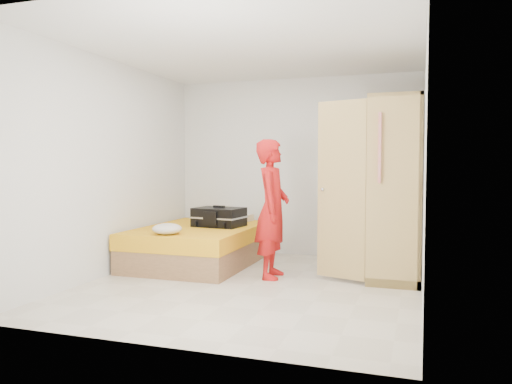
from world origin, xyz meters
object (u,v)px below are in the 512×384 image
(suitcase, at_px, (219,217))
(wardrobe, at_px, (392,193))
(bed, at_px, (199,245))
(person, at_px, (272,209))
(round_cushion, at_px, (167,229))

(suitcase, bearing_deg, wardrobe, 2.84)
(bed, relative_size, suitcase, 2.86)
(bed, xyz_separation_m, suitcase, (0.23, 0.14, 0.37))
(person, xyz_separation_m, suitcase, (-0.93, 0.61, -0.19))
(person, bearing_deg, round_cushion, 98.42)
(wardrobe, relative_size, person, 1.29)
(bed, xyz_separation_m, round_cushion, (-0.05, -0.79, 0.32))
(suitcase, bearing_deg, bed, -141.49)
(wardrobe, xyz_separation_m, person, (-1.34, -0.43, -0.18))
(suitcase, bearing_deg, person, -25.80)
(suitcase, xyz_separation_m, round_cushion, (-0.29, -0.93, -0.06))
(bed, height_order, round_cushion, round_cushion)
(person, distance_m, suitcase, 1.13)
(bed, xyz_separation_m, wardrobe, (2.50, -0.03, 0.75))
(bed, height_order, suitcase, suitcase)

